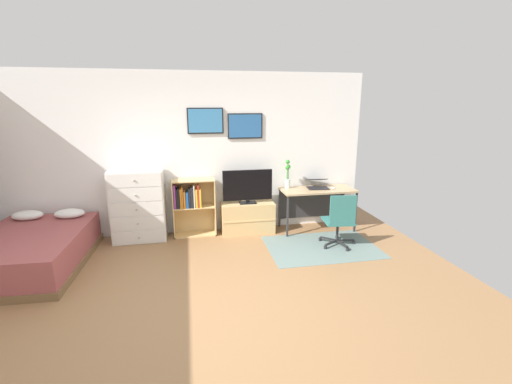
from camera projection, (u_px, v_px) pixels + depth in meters
ground_plane at (194, 307)px, 3.87m from camera, size 7.20×7.20×0.00m
wall_back_with_posters at (188, 154)px, 5.85m from camera, size 6.12×0.09×2.70m
area_rug at (322, 247)px, 5.48m from camera, size 1.70×1.20×0.01m
bed at (31, 250)px, 4.75m from camera, size 1.44×1.97×0.61m
dresser at (138, 206)px, 5.62m from camera, size 0.83×0.46×1.17m
bookshelf at (191, 203)px, 5.84m from camera, size 0.70×0.30×0.96m
tv_stand at (248, 218)px, 6.05m from camera, size 0.90×0.41×0.53m
television at (248, 187)px, 5.89m from camera, size 0.84×0.16×0.58m
desk at (316, 195)px, 6.19m from camera, size 1.28×0.58×0.74m
office_chair at (340, 219)px, 5.38m from camera, size 0.57×0.58×0.86m
laptop at (317, 184)px, 6.16m from camera, size 0.41×0.43×0.16m
computer_mouse at (333, 188)px, 6.08m from camera, size 0.06×0.10×0.03m
bamboo_vase at (288, 176)px, 6.08m from camera, size 0.09×0.10×0.51m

